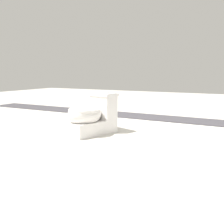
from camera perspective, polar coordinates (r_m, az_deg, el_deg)
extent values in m
plane|color=beige|center=(3.38, -2.06, -4.52)|extent=(14.00, 14.00, 0.00)
cube|color=#423F44|center=(4.44, 12.65, -1.46)|extent=(0.56, 8.00, 0.01)
cube|color=white|center=(3.32, -4.57, -3.30)|extent=(0.68, 0.51, 0.17)
ellipsoid|color=white|center=(3.23, -6.00, -0.48)|extent=(0.53, 0.48, 0.28)
cylinder|color=white|center=(3.22, -6.01, 0.50)|extent=(0.49, 0.49, 0.03)
cube|color=white|center=(3.41, -1.85, 1.06)|extent=(0.28, 0.38, 0.30)
cube|color=white|center=(3.39, -1.87, 3.87)|extent=(0.31, 0.41, 0.04)
cylinder|color=silver|center=(3.33, -0.96, 4.20)|extent=(0.02, 0.02, 0.01)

